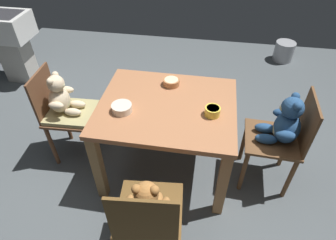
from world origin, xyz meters
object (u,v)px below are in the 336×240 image
Objects in this scene: porridge_bowl_yellow_near_right at (213,111)px; metal_pail at (284,51)px; teddy_chair_near_left at (65,106)px; dining_table at (167,117)px; porridge_bowl_cream_near_left at (122,108)px; porridge_bowl_terracotta_far_center at (171,82)px; teddy_chair_near_right at (283,129)px; teddy_chair_near_front at (148,211)px; sink_basin at (10,38)px.

metal_pail is at bearing 66.91° from porridge_bowl_yellow_near_right.
teddy_chair_near_left is 7.73× the size of porridge_bowl_yellow_near_right.
dining_table is 1.20× the size of teddy_chair_near_left.
porridge_bowl_terracotta_far_center is at bearing 52.35° from porridge_bowl_cream_near_left.
porridge_bowl_yellow_near_right is (-0.53, -0.08, 0.16)m from teddy_chair_near_right.
metal_pail is (1.26, 2.94, -0.41)m from teddy_chair_near_front.
teddy_chair_near_right is 1.74m from teddy_chair_near_left.
metal_pail is at bearing 59.23° from dining_table.
sink_basin is 3.51m from metal_pail.
teddy_chair_near_front is at bearing -113.38° from porridge_bowl_yellow_near_right.
teddy_chair_near_front is 3.31× the size of metal_pail.
metal_pail is at bearing 41.91° from teddy_chair_near_left.
teddy_chair_near_left is 0.61m from porridge_bowl_cream_near_left.
porridge_bowl_terracotta_far_center is (0.30, 0.39, -0.00)m from porridge_bowl_cream_near_left.
dining_table is 1.24× the size of sink_basin.
porridge_bowl_cream_near_left is (0.56, -0.16, 0.18)m from teddy_chair_near_left.
teddy_chair_near_right is at bearing 8.44° from porridge_bowl_yellow_near_right.
porridge_bowl_cream_near_left is 0.56× the size of metal_pail.
porridge_bowl_yellow_near_right is at bearing -7.37° from teddy_chair_near_left.
sink_basin reaches higher than porridge_bowl_yellow_near_right.
sink_basin is (-2.39, 1.19, -0.19)m from porridge_bowl_yellow_near_right.
dining_table is at bearing -28.86° from sink_basin.
porridge_bowl_yellow_near_right is (0.34, -0.06, 0.15)m from dining_table.
teddy_chair_near_front reaches higher than porridge_bowl_yellow_near_right.
teddy_chair_near_left is at bearing 175.33° from porridge_bowl_yellow_near_right.
sink_basin is (-2.04, 0.87, -0.19)m from porridge_bowl_terracotta_far_center.
sink_basin is at bearing 153.44° from porridge_bowl_yellow_near_right.
metal_pail is (0.41, 2.13, -0.44)m from teddy_chair_near_right.
porridge_bowl_terracotta_far_center reaches higher than dining_table.
porridge_bowl_terracotta_far_center is 2.23m from sink_basin.
porridge_bowl_yellow_near_right is at bearing -10.62° from dining_table.
teddy_chair_near_front is at bearing -45.70° from teddy_chair_near_left.
porridge_bowl_cream_near_left is (-0.31, -0.12, 0.15)m from dining_table.
teddy_chair_near_front is (0.89, -0.83, -0.01)m from teddy_chair_near_left.
sink_basin is (-2.05, 1.13, -0.04)m from dining_table.
sink_basin is at bearing 134.59° from teddy_chair_near_left.
dining_table is at bearing -3.87° from teddy_chair_near_front.
teddy_chair_near_left reaches higher than porridge_bowl_cream_near_left.
teddy_chair_near_front is at bearing 45.94° from teddy_chair_near_right.
teddy_chair_near_front is at bearing -42.83° from sink_basin.
teddy_chair_near_right is 1.20m from porridge_bowl_cream_near_left.
teddy_chair_near_front reaches higher than metal_pail.
dining_table is 1.18× the size of teddy_chair_near_right.
teddy_chair_near_front is at bearing -88.39° from dining_table.
dining_table is 0.79m from teddy_chair_near_front.
teddy_chair_near_left is (-1.74, 0.02, -0.02)m from teddy_chair_near_right.
porridge_bowl_yellow_near_right is at bearing -26.56° from sink_basin.
porridge_bowl_yellow_near_right is at bearing 5.48° from porridge_bowl_cream_near_left.
teddy_chair_near_left is 1.61m from sink_basin.
teddy_chair_near_right is 1.17m from teddy_chair_near_front.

